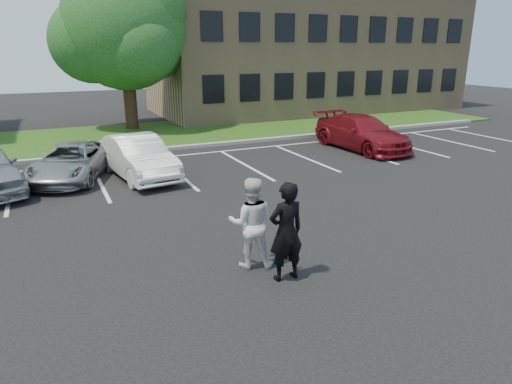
# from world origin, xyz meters

# --- Properties ---
(ground_plane) EXTENTS (90.00, 90.00, 0.00)m
(ground_plane) POSITION_xyz_m (0.00, 0.00, 0.00)
(ground_plane) COLOR black
(ground_plane) RESTS_ON ground
(curb) EXTENTS (40.00, 0.30, 0.15)m
(curb) POSITION_xyz_m (0.00, 12.00, 0.07)
(curb) COLOR gray
(curb) RESTS_ON ground
(grass_strip) EXTENTS (44.00, 8.00, 0.08)m
(grass_strip) POSITION_xyz_m (0.00, 16.00, 0.04)
(grass_strip) COLOR #15420F
(grass_strip) RESTS_ON ground
(stall_lines) EXTENTS (34.00, 5.36, 0.01)m
(stall_lines) POSITION_xyz_m (1.40, 8.95, 0.01)
(stall_lines) COLOR silver
(stall_lines) RESTS_ON ground
(office_building) EXTENTS (22.40, 10.40, 8.30)m
(office_building) POSITION_xyz_m (14.00, 21.99, 4.16)
(office_building) COLOR tan
(office_building) RESTS_ON ground
(tree) EXTENTS (7.80, 7.20, 8.80)m
(tree) POSITION_xyz_m (0.37, 18.34, 5.35)
(tree) COLOR black
(tree) RESTS_ON ground
(man_black_suit) EXTENTS (0.76, 0.51, 2.05)m
(man_black_suit) POSITION_xyz_m (-0.26, -0.96, 1.03)
(man_black_suit) COLOR black
(man_black_suit) RESTS_ON ground
(man_white_shirt) EXTENTS (1.17, 1.06, 1.97)m
(man_white_shirt) POSITION_xyz_m (-0.65, -0.15, 0.99)
(man_white_shirt) COLOR silver
(man_white_shirt) RESTS_ON ground
(car_silver_minivan) EXTENTS (3.64, 4.97, 1.26)m
(car_silver_minivan) POSITION_xyz_m (-3.59, 8.76, 0.63)
(car_silver_minivan) COLOR #979A9E
(car_silver_minivan) RESTS_ON ground
(car_white_sedan) EXTENTS (2.20, 4.71, 1.49)m
(car_white_sedan) POSITION_xyz_m (-1.39, 7.98, 0.75)
(car_white_sedan) COLOR white
(car_white_sedan) RESTS_ON ground
(car_red_compact) EXTENTS (2.39, 5.37, 1.53)m
(car_red_compact) POSITION_xyz_m (8.85, 8.46, 0.76)
(car_red_compact) COLOR maroon
(car_red_compact) RESTS_ON ground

